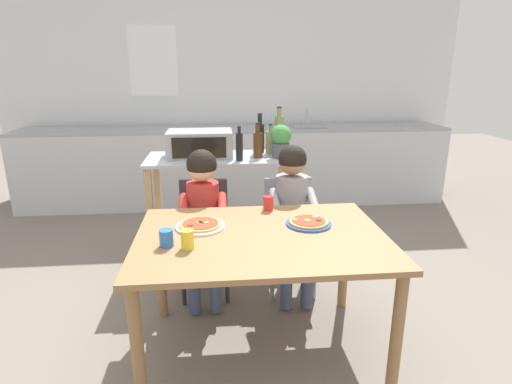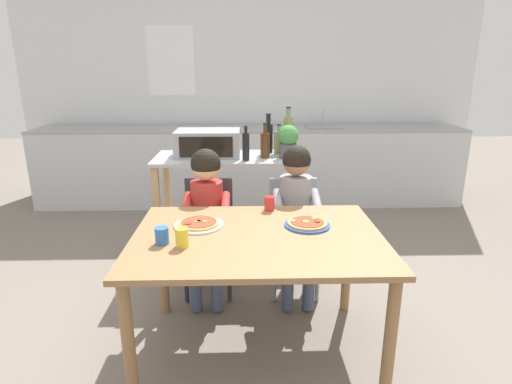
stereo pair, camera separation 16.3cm
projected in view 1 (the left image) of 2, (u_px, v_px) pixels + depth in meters
The scene contains 21 objects.
ground_plane at pixel (245, 256), 3.64m from camera, with size 12.60×12.60×0.00m, color slate.
back_wall_tiled at pixel (233, 87), 5.11m from camera, with size 5.52×0.13×2.70m.
kitchen_counter at pixel (236, 166), 4.98m from camera, with size 4.97×0.60×1.11m.
kitchen_island_cart at pixel (221, 194), 3.36m from camera, with size 1.14×0.53×0.91m.
toaster_oven at pixel (200, 144), 3.25m from camera, with size 0.50×0.34×0.20m.
bottle_slim_sauce at pixel (279, 132), 3.45m from camera, with size 0.07×0.07×0.37m.
bottle_tall_green_wine at pixel (239, 146), 3.11m from camera, with size 0.05×0.05×0.26m.
bottle_clear_vinegar at pixel (258, 144), 3.21m from camera, with size 0.07×0.07×0.27m.
bottle_brown_beer at pixel (260, 137), 3.39m from camera, with size 0.07×0.07×0.32m.
bottle_squat_spirits at pixel (270, 142), 3.36m from camera, with size 0.08×0.08×0.24m.
potted_herb_plant at pixel (281, 140), 3.21m from camera, with size 0.16×0.16×0.25m.
dining_table at pixel (261, 250), 2.26m from camera, with size 1.34×0.96×0.73m.
dining_chair_left at pixel (204, 229), 2.98m from camera, with size 0.36×0.36×0.81m.
dining_chair_right at pixel (289, 226), 3.03m from camera, with size 0.36×0.36×0.81m.
child_in_red_shirt at pixel (203, 206), 2.80m from camera, with size 0.32×0.42×1.05m.
child_in_grey_shirt at pixel (293, 204), 2.85m from camera, with size 0.32×0.42×1.07m.
pizza_plate_white at pixel (200, 225), 2.33m from camera, with size 0.28×0.28×0.03m.
pizza_plate_blue_rimmed at pixel (309, 223), 2.37m from camera, with size 0.26×0.26×0.03m.
drinking_cup_yellow at pixel (188, 239), 2.05m from camera, with size 0.07×0.07×0.10m, color yellow.
drinking_cup_red at pixel (268, 203), 2.60m from camera, with size 0.06×0.06×0.09m, color red.
drinking_cup_blue at pixel (166, 238), 2.08m from camera, with size 0.07×0.07×0.09m, color blue.
Camera 1 is at (-0.23, -2.06, 1.60)m, focal length 29.19 mm.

